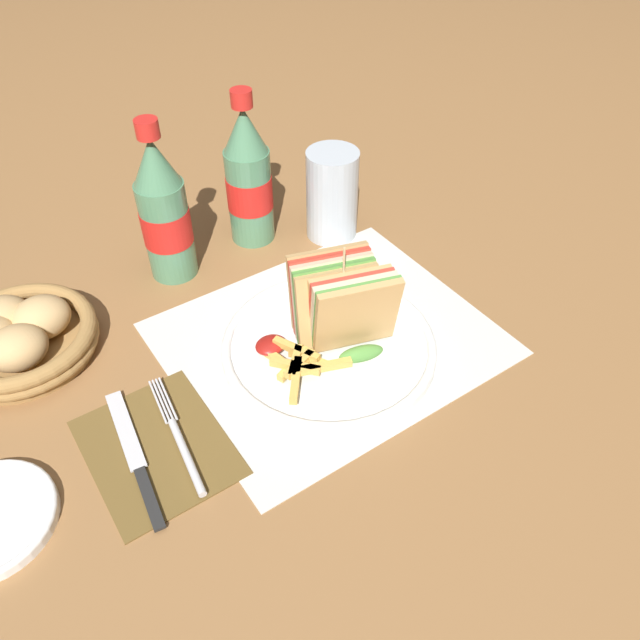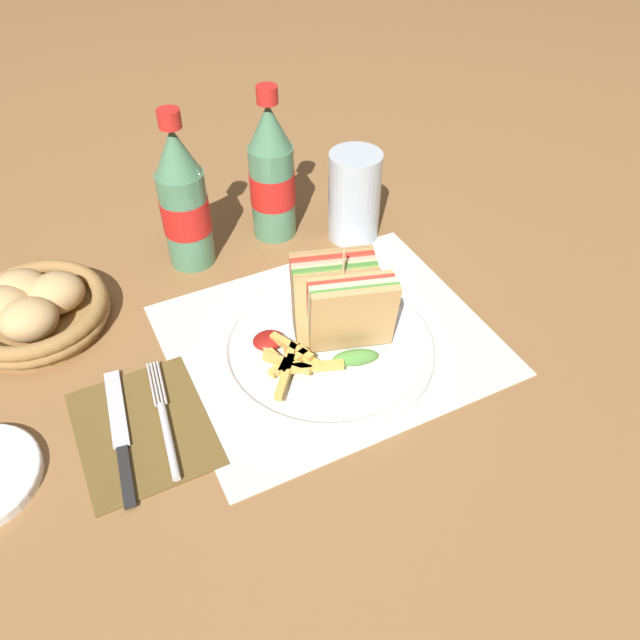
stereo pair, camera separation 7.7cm
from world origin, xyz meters
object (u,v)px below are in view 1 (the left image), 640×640
(knife, at_px, (135,457))
(bread_basket, at_px, (17,337))
(plate_main, at_px, (329,346))
(fork, at_px, (181,444))
(glass_near, at_px, (332,195))
(club_sandwich, at_px, (343,305))
(coke_bottle_far, at_px, (249,179))
(coke_bottle_near, at_px, (164,213))

(knife, relative_size, bread_basket, 1.02)
(plate_main, distance_m, knife, 0.27)
(fork, distance_m, bread_basket, 0.27)
(glass_near, xyz_separation_m, bread_basket, (-0.47, 0.01, -0.04))
(club_sandwich, relative_size, knife, 0.70)
(plate_main, bearing_deg, bread_basket, 145.79)
(fork, bearing_deg, club_sandwich, 14.80)
(plate_main, relative_size, glass_near, 1.95)
(club_sandwich, xyz_separation_m, fork, (-0.24, -0.03, -0.06))
(plate_main, distance_m, coke_bottle_far, 0.29)
(fork, height_order, coke_bottle_far, coke_bottle_far)
(plate_main, distance_m, bread_basket, 0.39)
(glass_near, bearing_deg, bread_basket, 179.38)
(fork, bearing_deg, glass_near, 40.38)
(plate_main, height_order, bread_basket, bread_basket)
(club_sandwich, height_order, glass_near, club_sandwich)
(glass_near, height_order, bread_basket, glass_near)
(fork, xyz_separation_m, glass_near, (0.37, 0.24, 0.06))
(club_sandwich, distance_m, fork, 0.25)
(club_sandwich, height_order, bread_basket, club_sandwich)
(club_sandwich, bearing_deg, glass_near, 57.95)
(plate_main, height_order, coke_bottle_near, coke_bottle_near)
(knife, relative_size, coke_bottle_far, 0.83)
(club_sandwich, bearing_deg, coke_bottle_near, 113.30)
(coke_bottle_near, bearing_deg, glass_near, -11.51)
(club_sandwich, xyz_separation_m, bread_basket, (-0.34, 0.22, -0.04))
(glass_near, bearing_deg, knife, -151.34)
(bread_basket, bearing_deg, fork, -67.47)
(coke_bottle_far, height_order, glass_near, coke_bottle_far)
(coke_bottle_far, bearing_deg, knife, -137.07)
(plate_main, xyz_separation_m, club_sandwich, (0.02, 0.00, 0.06))
(coke_bottle_near, relative_size, coke_bottle_far, 1.00)
(plate_main, relative_size, fork, 1.55)
(fork, relative_size, bread_basket, 0.92)
(fork, height_order, bread_basket, bread_basket)
(coke_bottle_near, xyz_separation_m, coke_bottle_far, (0.14, 0.01, 0.00))
(knife, bearing_deg, coke_bottle_near, 65.07)
(club_sandwich, height_order, coke_bottle_far, coke_bottle_far)
(knife, height_order, glass_near, glass_near)
(plate_main, xyz_separation_m, fork, (-0.22, -0.03, -0.00))
(club_sandwich, xyz_separation_m, glass_near, (0.13, 0.21, 0.00))
(fork, relative_size, glass_near, 1.26)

